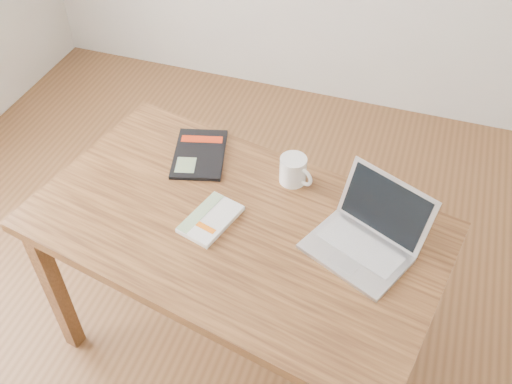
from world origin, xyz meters
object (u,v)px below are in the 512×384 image
(desk, at_px, (236,241))
(black_guidebook, at_px, (199,154))
(white_guidebook, at_px, (211,219))
(coffee_mug, at_px, (294,170))
(laptop, at_px, (367,236))

(desk, distance_m, black_guidebook, 0.37)
(white_guidebook, relative_size, coffee_mug, 1.84)
(black_guidebook, bearing_deg, coffee_mug, -18.55)
(desk, distance_m, coffee_mug, 0.31)
(white_guidebook, height_order, black_guidebook, white_guidebook)
(desk, relative_size, laptop, 3.73)
(coffee_mug, bearing_deg, desk, -89.11)
(white_guidebook, distance_m, laptop, 0.50)
(desk, bearing_deg, black_guidebook, 142.45)
(desk, height_order, black_guidebook, black_guidebook)
(coffee_mug, bearing_deg, laptop, -8.75)
(white_guidebook, bearing_deg, coffee_mug, 68.48)
(desk, height_order, coffee_mug, coffee_mug)
(white_guidebook, bearing_deg, laptop, 22.11)
(laptop, bearing_deg, desk, -149.77)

